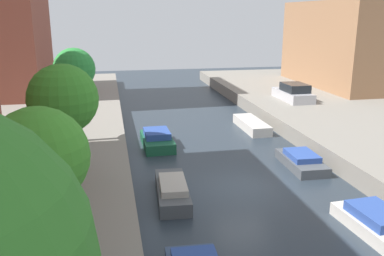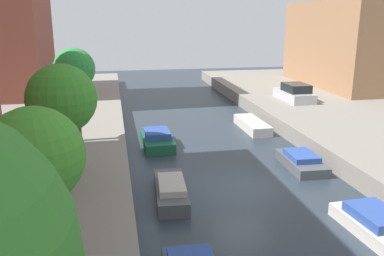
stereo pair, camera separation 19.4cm
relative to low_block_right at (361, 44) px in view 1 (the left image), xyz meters
name	(u,v)px [view 1 (the left image)]	position (x,y,z in m)	size (l,w,h in m)	color
ground_plane	(242,187)	(-18.00, -19.51, -4.89)	(84.00, 84.00, 0.00)	#28333D
low_block_right	(361,44)	(0.00, 0.00, 0.00)	(10.00, 13.79, 7.79)	#9E704C
street_tree_1	(39,157)	(-25.46, -26.27, -0.60)	(2.43, 2.43, 4.53)	brown
street_tree_2	(63,99)	(-25.46, -20.23, -0.38)	(2.66, 2.66, 4.86)	brown
street_tree_3	(74,70)	(-25.46, -14.02, -0.06)	(2.15, 2.15, 4.97)	#4F3F27
parked_car	(293,93)	(-9.44, -6.00, -3.33)	(1.91, 4.21, 1.36)	#B7B7BC
moored_boat_left_3	(172,190)	(-21.31, -20.04, -4.53)	(1.54, 4.04, 0.85)	#4C5156
moored_boat_left_4	(157,140)	(-21.11, -12.69, -4.49)	(1.76, 3.62, 0.96)	#195638
moored_boat_right_2	(380,225)	(-14.50, -24.44, -4.54)	(1.88, 3.85, 0.85)	beige
moored_boat_right_3	(301,161)	(-14.23, -17.64, -4.56)	(1.65, 3.50, 0.78)	#4C5156
moored_boat_right_4	(252,125)	(-14.33, -10.21, -4.58)	(1.39, 4.24, 0.62)	beige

